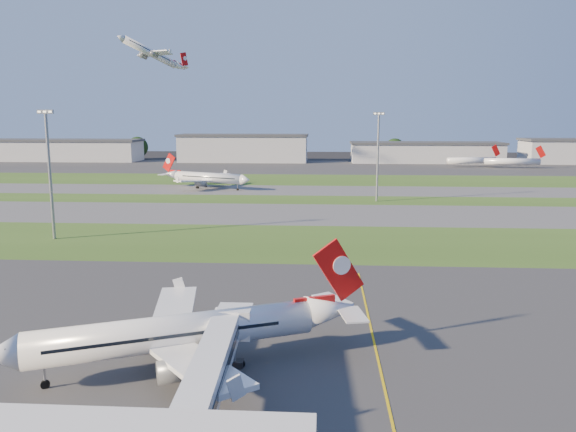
# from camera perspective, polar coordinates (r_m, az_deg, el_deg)

# --- Properties ---
(ground) EXTENTS (700.00, 700.00, 0.00)m
(ground) POSITION_cam_1_polar(r_m,az_deg,el_deg) (61.05, 4.13, -13.50)
(ground) COLOR black
(ground) RESTS_ON ground
(apron_near) EXTENTS (300.00, 70.00, 0.01)m
(apron_near) POSITION_cam_1_polar(r_m,az_deg,el_deg) (61.05, 4.13, -13.50)
(apron_near) COLOR #333335
(apron_near) RESTS_ON ground
(grass_strip_a) EXTENTS (300.00, 34.00, 0.01)m
(grass_strip_a) POSITION_cam_1_polar(r_m,az_deg,el_deg) (110.70, 3.90, -2.72)
(grass_strip_a) COLOR #34551C
(grass_strip_a) RESTS_ON ground
(taxiway_a) EXTENTS (300.00, 32.00, 0.01)m
(taxiway_a) POSITION_cam_1_polar(r_m,az_deg,el_deg) (143.08, 3.84, 0.18)
(taxiway_a) COLOR #515154
(taxiway_a) RESTS_ON ground
(grass_strip_b) EXTENTS (300.00, 18.00, 0.01)m
(grass_strip_b) POSITION_cam_1_polar(r_m,az_deg,el_deg) (167.77, 3.81, 1.63)
(grass_strip_b) COLOR #34551C
(grass_strip_b) RESTS_ON ground
(taxiway_b) EXTENTS (300.00, 26.00, 0.01)m
(taxiway_b) POSITION_cam_1_polar(r_m,az_deg,el_deg) (189.56, 3.79, 2.59)
(taxiway_b) COLOR #515154
(taxiway_b) RESTS_ON ground
(grass_strip_c) EXTENTS (300.00, 40.00, 0.01)m
(grass_strip_c) POSITION_cam_1_polar(r_m,az_deg,el_deg) (222.33, 3.77, 3.68)
(grass_strip_c) COLOR #34551C
(grass_strip_c) RESTS_ON ground
(apron_far) EXTENTS (400.00, 80.00, 0.01)m
(apron_far) POSITION_cam_1_polar(r_m,az_deg,el_deg) (282.05, 3.74, 5.02)
(apron_far) COLOR #333335
(apron_far) RESTS_ON ground
(yellow_line) EXTENTS (0.25, 60.00, 0.02)m
(yellow_line) POSITION_cam_1_polar(r_m,az_deg,el_deg) (61.32, 8.94, -13.49)
(yellow_line) COLOR gold
(yellow_line) RESTS_ON ground
(jet_bridge) EXTENTS (4.20, 26.90, 6.20)m
(jet_bridge) POSITION_cam_1_polar(r_m,az_deg,el_deg) (46.42, -8.33, -16.05)
(jet_bridge) COLOR silver
(jet_bridge) RESTS_ON ground
(airliner_parked) EXTENTS (31.85, 27.08, 10.57)m
(airliner_parked) POSITION_cam_1_polar(r_m,az_deg,el_deg) (56.46, -11.07, -11.60)
(airliner_parked) COLOR white
(airliner_parked) RESTS_ON ground
(airliner_taxiing) EXTENTS (31.58, 26.90, 10.56)m
(airliner_taxiing) POSITION_cam_1_polar(r_m,az_deg,el_deg) (196.29, -8.13, 3.86)
(airliner_taxiing) COLOR white
(airliner_taxiing) RESTS_ON ground
(airliner_departing) EXTENTS (25.26, 24.95, 10.51)m
(airliner_departing) POSITION_cam_1_polar(r_m,az_deg,el_deg) (273.29, -13.77, 15.81)
(airliner_departing) COLOR white
(mini_jet_near) EXTENTS (28.02, 10.03, 9.48)m
(mini_jet_near) POSITION_cam_1_polar(r_m,az_deg,el_deg) (294.73, 18.19, 5.39)
(mini_jet_near) COLOR white
(mini_jet_near) RESTS_ON ground
(mini_jet_far) EXTENTS (28.64, 4.75, 9.48)m
(mini_jet_far) POSITION_cam_1_polar(r_m,az_deg,el_deg) (294.89, 21.84, 5.18)
(mini_jet_far) COLOR white
(mini_jet_far) RESTS_ON ground
(light_mast_west) EXTENTS (3.20, 0.70, 25.80)m
(light_mast_west) POSITION_cam_1_polar(r_m,az_deg,el_deg) (121.22, -23.09, 4.70)
(light_mast_west) COLOR gray
(light_mast_west) RESTS_ON ground
(light_mast_centre) EXTENTS (3.20, 0.70, 25.80)m
(light_mast_centre) POSITION_cam_1_polar(r_m,az_deg,el_deg) (165.03, 9.12, 6.56)
(light_mast_centre) COLOR gray
(light_mast_centre) RESTS_ON ground
(hangar_far_west) EXTENTS (91.80, 23.00, 12.20)m
(hangar_far_west) POSITION_cam_1_polar(r_m,az_deg,el_deg) (345.42, -22.16, 6.23)
(hangar_far_west) COLOR #A6A8AE
(hangar_far_west) RESTS_ON ground
(hangar_west) EXTENTS (71.40, 23.00, 15.20)m
(hangar_west) POSITION_cam_1_polar(r_m,az_deg,el_deg) (314.57, -4.54, 6.91)
(hangar_west) COLOR #A6A8AE
(hangar_west) RESTS_ON ground
(hangar_east) EXTENTS (81.60, 23.00, 11.20)m
(hangar_east) POSITION_cam_1_polar(r_m,az_deg,el_deg) (316.51, 13.81, 6.31)
(hangar_east) COLOR #A6A8AE
(hangar_east) RESTS_ON ground
(tree_far_west) EXTENTS (11.00, 11.00, 12.00)m
(tree_far_west) POSITION_cam_1_polar(r_m,az_deg,el_deg) (375.63, -26.84, 6.19)
(tree_far_west) COLOR black
(tree_far_west) RESTS_ON ground
(tree_west) EXTENTS (12.10, 12.10, 13.20)m
(tree_west) POSITION_cam_1_polar(r_m,az_deg,el_deg) (344.24, -15.03, 6.78)
(tree_west) COLOR black
(tree_west) RESTS_ON ground
(tree_mid_west) EXTENTS (9.90, 9.90, 10.80)m
(tree_mid_west) POSITION_cam_1_polar(r_m,az_deg,el_deg) (323.10, 0.16, 6.70)
(tree_mid_west) COLOR black
(tree_mid_west) RESTS_ON ground
(tree_mid_east) EXTENTS (11.55, 11.55, 12.60)m
(tree_mid_east) POSITION_cam_1_polar(r_m,az_deg,el_deg) (328.02, 10.79, 6.75)
(tree_mid_east) COLOR black
(tree_mid_east) RESTS_ON ground
(tree_east) EXTENTS (10.45, 10.45, 11.40)m
(tree_east) POSITION_cam_1_polar(r_m,az_deg,el_deg) (343.60, 23.41, 6.14)
(tree_east) COLOR black
(tree_east) RESTS_ON ground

